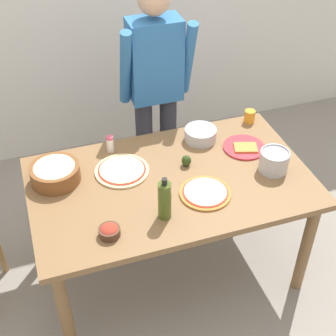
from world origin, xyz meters
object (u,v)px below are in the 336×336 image
Objects in this scene: popcorn_bowl at (55,172)px; steel_pot at (274,161)px; plate_with_slice at (244,147)px; pizza_raw_on_board at (122,170)px; salt_shaker at (110,144)px; cup_orange at (250,116)px; person_cook at (156,86)px; mixing_bowl_steel at (200,134)px; pizza_cooked_on_tray at (205,193)px; avocado at (186,161)px; small_sauce_bowl at (109,231)px; olive_oil_bottle at (165,200)px; dining_table at (171,192)px.

steel_pot is (1.21, -0.31, 0.00)m from popcorn_bowl.
plate_with_slice is 0.26m from steel_pot.
salt_shaker reaches higher than pizza_raw_on_board.
steel_pot reaches higher than pizza_raw_on_board.
person_cook is at bearing 146.89° from cup_orange.
person_cook is 0.49m from mixing_bowl_steel.
plate_with_slice reaches higher than pizza_cooked_on_tray.
popcorn_bowl reaches higher than mixing_bowl_steel.
salt_shaker is (-0.86, 0.48, -0.01)m from steel_pot.
person_cook is at bearing 88.45° from avocado.
salt_shaker is 0.48m from avocado.
pizza_raw_on_board is 0.38m from avocado.
popcorn_bowl is 2.64× the size of salt_shaker.
small_sauce_bowl is 1.57× the size of avocado.
person_cook is 1.22m from small_sauce_bowl.
person_cook is 5.11× the size of pizza_raw_on_board.
avocado is at bearing 55.14° from olive_oil_bottle.
small_sauce_bowl is at bearing -118.42° from person_cook.
olive_oil_bottle is 3.66× the size of avocado.
pizza_cooked_on_tray is 1.10× the size of plate_with_slice.
salt_shaker is (-0.41, -0.38, -0.13)m from person_cook.
dining_table is at bearing -18.34° from popcorn_bowl.
mixing_bowl_steel is at bearing 71.59° from pizza_cooked_on_tray.
salt_shaker is at bearing 150.71° from steel_pot.
dining_table is 0.67m from popcorn_bowl.
steel_pot reaches higher than pizza_cooked_on_tray.
steel_pot is at bearing -23.08° from avocado.
mixing_bowl_steel is (0.16, 0.49, 0.03)m from pizza_cooked_on_tray.
pizza_raw_on_board is 4.53× the size of avocado.
pizza_raw_on_board is at bearing -6.58° from popcorn_bowl.
olive_oil_bottle is at bearing -77.95° from salt_shaker.
cup_orange is at bearing -33.11° from person_cook.
dining_table is 0.21m from avocado.
person_cook is 0.73m from pizza_raw_on_board.
small_sauce_bowl is at bearing -147.56° from cup_orange.
popcorn_bowl is 2.55× the size of small_sauce_bowl.
person_cook is 0.94m from pizza_cooked_on_tray.
popcorn_bowl reaches higher than pizza_cooked_on_tray.
small_sauce_bowl is (-0.95, -0.45, 0.02)m from plate_with_slice.
dining_table is 0.24m from pizza_cooked_on_tray.
olive_oil_bottle is at bearing -147.93° from plate_with_slice.
person_cook is 0.66m from cup_orange.
dining_table is 5.71× the size of popcorn_bowl.
pizza_cooked_on_tray is at bearing -50.41° from dining_table.
pizza_raw_on_board is 0.57m from mixing_bowl_steel.
person_cook is at bearing 56.53° from pizza_raw_on_board.
dining_table is 0.48m from salt_shaker.
dining_table is 0.81m from cup_orange.
pizza_raw_on_board is at bearing 162.69° from steel_pot.
steel_pot is at bearing -55.01° from mixing_bowl_steel.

